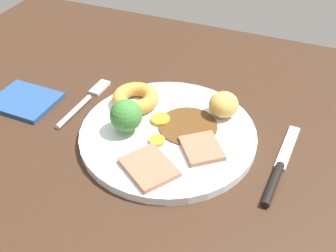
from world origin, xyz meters
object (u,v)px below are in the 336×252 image
(meat_slice_under, at_px, (202,148))
(carrot_coin_back, at_px, (157,141))
(carrot_coin_front, at_px, (161,120))
(folded_napkin, at_px, (23,102))
(meat_slice_main, at_px, (149,167))
(roast_potato_left, at_px, (224,105))
(yorkshire_pudding, at_px, (136,98))
(fork, at_px, (85,101))
(broccoli_floret, at_px, (126,116))
(knife, at_px, (279,169))
(dinner_plate, at_px, (168,134))

(meat_slice_under, bearing_deg, carrot_coin_back, -173.21)
(carrot_coin_front, xyz_separation_m, folded_napkin, (-0.25, -0.03, -0.01))
(meat_slice_main, xyz_separation_m, roast_potato_left, (0.06, 0.16, 0.02))
(meat_slice_under, height_order, carrot_coin_front, meat_slice_under)
(carrot_coin_back, distance_m, folded_napkin, 0.27)
(yorkshire_pudding, distance_m, carrot_coin_front, 0.06)
(carrot_coin_front, xyz_separation_m, fork, (-0.15, 0.01, -0.01))
(meat_slice_main, relative_size, meat_slice_under, 1.21)
(broccoli_floret, bearing_deg, fork, 154.06)
(folded_napkin, bearing_deg, carrot_coin_back, -3.71)
(carrot_coin_back, bearing_deg, yorkshire_pudding, 133.73)
(yorkshire_pudding, xyz_separation_m, roast_potato_left, (0.15, 0.03, 0.01))
(broccoli_floret, bearing_deg, meat_slice_main, -43.94)
(carrot_coin_back, height_order, broccoli_floret, broccoli_floret)
(roast_potato_left, xyz_separation_m, broccoli_floret, (-0.13, -0.10, 0.01))
(meat_slice_under, height_order, fork, meat_slice_under)
(roast_potato_left, height_order, carrot_coin_front, roast_potato_left)
(meat_slice_under, relative_size, broccoli_floret, 1.13)
(meat_slice_main, bearing_deg, carrot_coin_front, 104.65)
(broccoli_floret, height_order, knife, broccoli_floret)
(roast_potato_left, height_order, fork, roast_potato_left)
(meat_slice_under, bearing_deg, broccoli_floret, -179.55)
(meat_slice_under, bearing_deg, yorkshire_pudding, 154.55)
(carrot_coin_front, height_order, knife, carrot_coin_front)
(carrot_coin_front, relative_size, broccoli_floret, 0.56)
(meat_slice_main, relative_size, fork, 0.50)
(dinner_plate, height_order, broccoli_floret, broccoli_floret)
(yorkshire_pudding, height_order, roast_potato_left, roast_potato_left)
(fork, bearing_deg, dinner_plate, -97.81)
(dinner_plate, xyz_separation_m, meat_slice_main, (0.01, -0.09, 0.01))
(yorkshire_pudding, relative_size, carrot_coin_front, 2.57)
(meat_slice_under, bearing_deg, carrot_coin_front, 154.21)
(carrot_coin_front, relative_size, knife, 0.17)
(carrot_coin_front, bearing_deg, broccoli_floret, -133.49)
(carrot_coin_front, height_order, folded_napkin, carrot_coin_front)
(carrot_coin_back, xyz_separation_m, fork, (-0.17, 0.06, -0.01))
(roast_potato_left, height_order, broccoli_floret, broccoli_floret)
(roast_potato_left, height_order, folded_napkin, roast_potato_left)
(broccoli_floret, bearing_deg, folded_napkin, 177.30)
(carrot_coin_back, height_order, fork, carrot_coin_back)
(dinner_plate, bearing_deg, yorkshire_pudding, 150.08)
(dinner_plate, height_order, roast_potato_left, roast_potato_left)
(broccoli_floret, bearing_deg, roast_potato_left, 36.98)
(yorkshire_pudding, height_order, broccoli_floret, broccoli_floret)
(yorkshire_pudding, bearing_deg, carrot_coin_back, -46.27)
(yorkshire_pudding, height_order, carrot_coin_front, yorkshire_pudding)
(broccoli_floret, height_order, fork, broccoli_floret)
(dinner_plate, relative_size, meat_slice_main, 3.72)
(dinner_plate, relative_size, carrot_coin_front, 9.05)
(yorkshire_pudding, bearing_deg, carrot_coin_front, -24.94)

